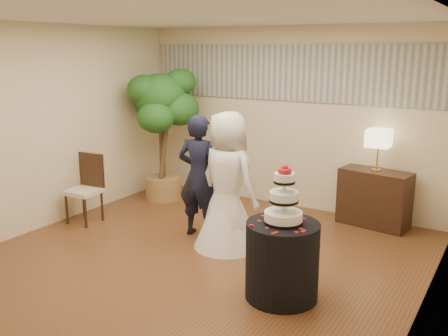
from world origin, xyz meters
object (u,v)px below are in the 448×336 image
Objects in this scene: wedding_cake at (284,194)px; table_lamp at (378,150)px; cake_table at (282,260)px; side_chair at (83,189)px; bride at (227,181)px; groom at (199,176)px; console at (374,198)px; ficus_tree at (162,134)px.

wedding_cake is 2.61m from table_lamp.
cake_table is 3.43m from side_chair.
bride reaches higher than table_lamp.
side_chair is at bearing 170.59° from wedding_cake.
cake_table is 1.34× the size of wedding_cake.
groom reaches higher than table_lamp.
wedding_cake is at bearing 141.79° from groom.
table_lamp is at bearing 85.06° from cake_table.
cake_table is at bearing -13.67° from side_chair.
wedding_cake is (1.16, -0.87, 0.22)m from bride.
console is at bearing -147.21° from groom.
ficus_tree is 1.65m from side_chair.
console is (1.90, 1.60, -0.42)m from groom.
table_lamp reaches higher than cake_table.
wedding_cake is 3.48m from side_chair.
cake_table is at bearing -94.94° from table_lamp.
bride is 1.52m from cake_table.
table_lamp is (0.22, 2.60, 0.70)m from cake_table.
wedding_cake is (1.68, -1.00, 0.27)m from groom.
table_lamp is 4.19m from side_chair.
bride reaches higher than console.
table_lamp is (1.90, 1.60, 0.27)m from groom.
console is (1.38, 1.74, -0.46)m from bride.
ficus_tree reaches higher than side_chair.
ficus_tree is (-3.13, 2.07, 0.70)m from cake_table.
console reaches higher than cake_table.
groom is at bearing -36.30° from ficus_tree.
wedding_cake reaches higher than console.
cake_table is at bearing 156.12° from bride.
wedding_cake is 0.27× the size of ficus_tree.
groom is 1.66× the size of side_chair.
bride is 2.93× the size of wedding_cake.
groom is at bearing 149.05° from cake_table.
console is at bearing 85.06° from cake_table.
bride is 2.18× the size of cake_table.
ficus_tree is at bearing -162.44° from console.
wedding_cake is at bearing -94.94° from table_lamp.
console is at bearing 85.06° from wedding_cake.
bride is 2.23m from table_lamp.
bride reaches higher than side_chair.
groom reaches higher than side_chair.
table_lamp is (0.00, 0.00, 0.69)m from console.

